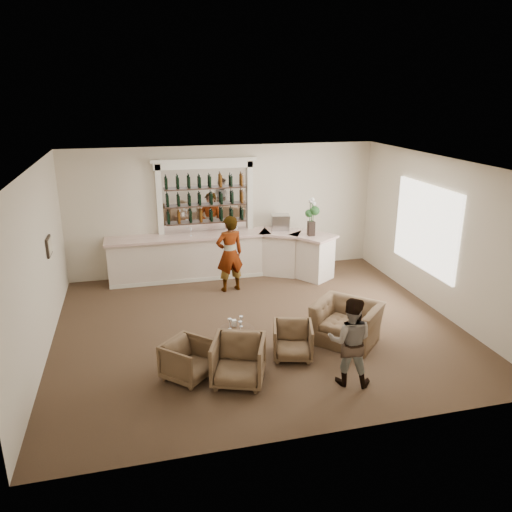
{
  "coord_description": "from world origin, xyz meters",
  "views": [
    {
      "loc": [
        -2.26,
        -8.95,
        4.57
      ],
      "look_at": [
        0.19,
        0.9,
        1.21
      ],
      "focal_mm": 35.0,
      "sensor_mm": 36.0,
      "label": 1
    }
  ],
  "objects": [
    {
      "name": "ground",
      "position": [
        0.0,
        0.0,
        0.0
      ],
      "size": [
        8.0,
        8.0,
        0.0
      ],
      "primitive_type": "plane",
      "color": "#4F3827",
      "rests_on": "ground"
    },
    {
      "name": "room_shell",
      "position": [
        0.16,
        0.71,
        2.34
      ],
      "size": [
        8.04,
        7.02,
        3.32
      ],
      "color": "beige",
      "rests_on": "ground"
    },
    {
      "name": "bar_counter",
      "position": [
        -0.16,
        3.0,
        0.57
      ],
      "size": [
        5.72,
        1.8,
        1.14
      ],
      "color": "beige",
      "rests_on": "ground"
    },
    {
      "name": "back_bar_alcove",
      "position": [
        -0.5,
        3.41,
        2.03
      ],
      "size": [
        2.64,
        0.25,
        3.0
      ],
      "color": "white",
      "rests_on": "ground"
    },
    {
      "name": "cocktail_table",
      "position": [
        -0.64,
        -1.01,
        0.25
      ],
      "size": [
        0.65,
        0.65,
        0.5
      ],
      "primitive_type": "cylinder",
      "color": "#4B3820",
      "rests_on": "ground"
    },
    {
      "name": "sommelier",
      "position": [
        -0.16,
        2.06,
        0.92
      ],
      "size": [
        0.75,
        0.57,
        1.84
      ],
      "primitive_type": "imported",
      "rotation": [
        0.0,
        0.0,
        3.34
      ],
      "color": "gray",
      "rests_on": "ground"
    },
    {
      "name": "guest",
      "position": [
        0.94,
        -2.35,
        0.75
      ],
      "size": [
        0.9,
        0.82,
        1.5
      ],
      "primitive_type": "imported",
      "rotation": [
        0.0,
        0.0,
        2.72
      ],
      "color": "gray",
      "rests_on": "ground"
    },
    {
      "name": "armchair_left",
      "position": [
        -1.6,
        -1.59,
        0.33
      ],
      "size": [
        1.01,
        1.01,
        0.66
      ],
      "primitive_type": "imported",
      "rotation": [
        0.0,
        0.0,
        0.79
      ],
      "color": "brown",
      "rests_on": "ground"
    },
    {
      "name": "armchair_center",
      "position": [
        -0.8,
        -1.91,
        0.39
      ],
      "size": [
        1.07,
        1.08,
        0.77
      ],
      "primitive_type": "imported",
      "rotation": [
        0.0,
        0.0,
        -0.35
      ],
      "color": "brown",
      "rests_on": "ground"
    },
    {
      "name": "armchair_right",
      "position": [
        0.31,
        -1.35,
        0.32
      ],
      "size": [
        0.86,
        0.87,
        0.65
      ],
      "primitive_type": "imported",
      "rotation": [
        0.0,
        0.0,
        -0.27
      ],
      "color": "brown",
      "rests_on": "ground"
    },
    {
      "name": "armchair_far",
      "position": [
        1.5,
        -1.01,
        0.38
      ],
      "size": [
        1.56,
        1.56,
        0.76
      ],
      "primitive_type": "imported",
      "rotation": [
        0.0,
        0.0,
        -0.78
      ],
      "color": "brown",
      "rests_on": "ground"
    },
    {
      "name": "espresso_machine",
      "position": [
        1.39,
        3.09,
        1.34
      ],
      "size": [
        0.52,
        0.46,
        0.4
      ],
      "primitive_type": "cube",
      "rotation": [
        0.0,
        0.0,
        -0.21
      ],
      "color": "#ACADB1",
      "rests_on": "bar_counter"
    },
    {
      "name": "flower_vase",
      "position": [
        1.97,
        2.36,
        1.68
      ],
      "size": [
        0.25,
        0.25,
        0.96
      ],
      "color": "black",
      "rests_on": "bar_counter"
    },
    {
      "name": "wine_glass_bar_left",
      "position": [
        0.2,
        2.93,
        1.25
      ],
      "size": [
        0.07,
        0.07,
        0.21
      ],
      "primitive_type": null,
      "color": "white",
      "rests_on": "bar_counter"
    },
    {
      "name": "wine_glass_bar_right",
      "position": [
        -0.95,
        3.05,
        1.25
      ],
      "size": [
        0.07,
        0.07,
        0.21
      ],
      "primitive_type": null,
      "color": "white",
      "rests_on": "bar_counter"
    },
    {
      "name": "wine_glass_tbl_a",
      "position": [
        -0.76,
        -0.98,
        0.6
      ],
      "size": [
        0.07,
        0.07,
        0.21
      ],
      "primitive_type": null,
      "color": "white",
      "rests_on": "cocktail_table"
    },
    {
      "name": "wine_glass_tbl_b",
      "position": [
        -0.54,
        -0.93,
        0.6
      ],
      "size": [
        0.07,
        0.07,
        0.21
      ],
      "primitive_type": null,
      "color": "white",
      "rests_on": "cocktail_table"
    },
    {
      "name": "wine_glass_tbl_c",
      "position": [
        -0.6,
        -1.14,
        0.6
      ],
      "size": [
        0.07,
        0.07,
        0.21
      ],
      "primitive_type": null,
      "color": "white",
      "rests_on": "cocktail_table"
    },
    {
      "name": "napkin_holder",
      "position": [
        -0.66,
        -0.87,
        0.56
      ],
      "size": [
        0.08,
        0.08,
        0.12
      ],
      "primitive_type": "cube",
      "color": "white",
      "rests_on": "cocktail_table"
    }
  ]
}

